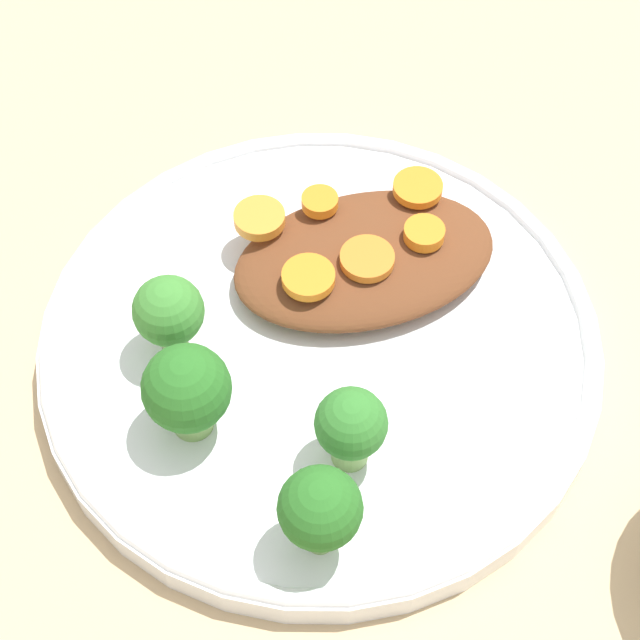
# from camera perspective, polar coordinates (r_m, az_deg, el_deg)

# --- Properties ---
(ground_plane) EXTENTS (4.00, 4.00, 0.00)m
(ground_plane) POSITION_cam_1_polar(r_m,az_deg,el_deg) (0.55, 0.00, -1.91)
(ground_plane) COLOR tan
(plate) EXTENTS (0.28, 0.28, 0.02)m
(plate) POSITION_cam_1_polar(r_m,az_deg,el_deg) (0.54, 0.00, -1.25)
(plate) COLOR white
(plate) RESTS_ON ground_plane
(stew_mound) EXTENTS (0.14, 0.09, 0.02)m
(stew_mound) POSITION_cam_1_polar(r_m,az_deg,el_deg) (0.56, 2.40, 3.28)
(stew_mound) COLOR brown
(stew_mound) RESTS_ON plate
(broccoli_floret_0) EXTENTS (0.03, 0.03, 0.05)m
(broccoli_floret_0) POSITION_cam_1_polar(r_m,az_deg,el_deg) (0.48, 1.66, -5.72)
(broccoli_floret_0) COLOR #7FA85B
(broccoli_floret_0) RESTS_ON plate
(broccoli_floret_1) EXTENTS (0.04, 0.04, 0.05)m
(broccoli_floret_1) POSITION_cam_1_polar(r_m,az_deg,el_deg) (0.46, 0.00, -10.09)
(broccoli_floret_1) COLOR #759E51
(broccoli_floret_1) RESTS_ON plate
(broccoli_floret_2) EXTENTS (0.04, 0.04, 0.05)m
(broccoli_floret_2) POSITION_cam_1_polar(r_m,az_deg,el_deg) (0.49, -7.11, -3.78)
(broccoli_floret_2) COLOR #759E51
(broccoli_floret_2) RESTS_ON plate
(broccoli_floret_3) EXTENTS (0.03, 0.03, 0.05)m
(broccoli_floret_3) POSITION_cam_1_polar(r_m,az_deg,el_deg) (0.52, -8.07, 0.38)
(broccoli_floret_3) COLOR #7FA85B
(broccoli_floret_3) RESTS_ON plate
(carrot_slice_0) EXTENTS (0.02, 0.02, 0.01)m
(carrot_slice_0) POSITION_cam_1_polar(r_m,az_deg,el_deg) (0.55, 5.58, 4.63)
(carrot_slice_0) COLOR orange
(carrot_slice_0) RESTS_ON stew_mound
(carrot_slice_1) EXTENTS (0.03, 0.03, 0.00)m
(carrot_slice_1) POSITION_cam_1_polar(r_m,az_deg,el_deg) (0.57, 5.24, 7.05)
(carrot_slice_1) COLOR orange
(carrot_slice_1) RESTS_ON stew_mound
(carrot_slice_2) EXTENTS (0.03, 0.03, 0.01)m
(carrot_slice_2) POSITION_cam_1_polar(r_m,az_deg,el_deg) (0.54, 2.53, 3.28)
(carrot_slice_2) COLOR orange
(carrot_slice_2) RESTS_ON stew_mound
(carrot_slice_3) EXTENTS (0.03, 0.03, 0.01)m
(carrot_slice_3) POSITION_cam_1_polar(r_m,az_deg,el_deg) (0.53, -0.76, 2.26)
(carrot_slice_3) COLOR orange
(carrot_slice_3) RESTS_ON stew_mound
(carrot_slice_4) EXTENTS (0.02, 0.02, 0.01)m
(carrot_slice_4) POSITION_cam_1_polar(r_m,az_deg,el_deg) (0.56, -0.01, 6.33)
(carrot_slice_4) COLOR orange
(carrot_slice_4) RESTS_ON stew_mound
(carrot_slice_5) EXTENTS (0.03, 0.03, 0.01)m
(carrot_slice_5) POSITION_cam_1_polar(r_m,az_deg,el_deg) (0.56, -3.25, 5.45)
(carrot_slice_5) COLOR orange
(carrot_slice_5) RESTS_ON stew_mound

